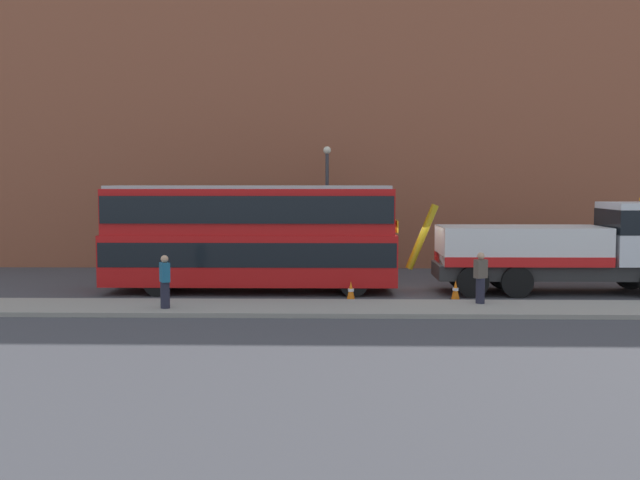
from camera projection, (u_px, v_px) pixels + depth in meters
ground_plane at (414, 291)px, 27.60m from camera, size 120.00×120.00×0.00m
near_kerb at (428, 309)px, 23.41m from camera, size 60.00×2.80×0.15m
building_facade at (398, 102)px, 34.95m from camera, size 60.00×1.50×16.00m
recovery_tow_truck at (568, 247)px, 27.03m from camera, size 10.15×2.69×3.67m
double_decker_bus at (250, 234)px, 27.26m from camera, size 11.06×2.62×4.06m
pedestrian_onlooker at (165, 282)px, 23.00m from camera, size 0.42×0.47×1.71m
pedestrian_bystander at (480, 278)px, 23.93m from camera, size 0.48×0.42×1.71m
traffic_cone_near_bus at (351, 292)px, 25.30m from camera, size 0.36×0.36×0.72m
traffic_cone_midway at (455, 291)px, 25.47m from camera, size 0.36×0.36×0.72m
street_lamp at (327, 198)px, 33.21m from camera, size 0.36×0.36×5.83m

